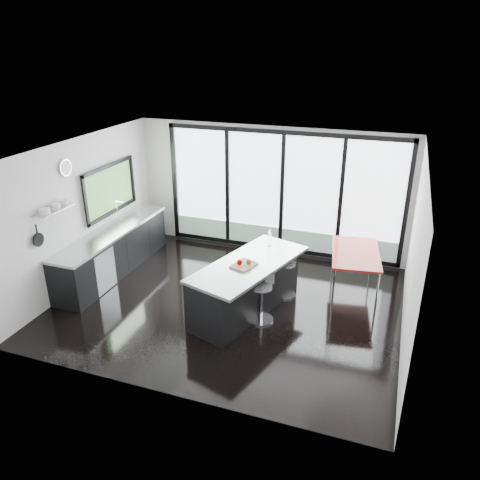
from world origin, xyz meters
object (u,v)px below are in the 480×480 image
at_px(bar_stool_far, 285,278).
at_px(red_table, 354,271).
at_px(island, 246,286).
at_px(bar_stool_near, 261,303).

relative_size(bar_stool_far, red_table, 0.47).
bearing_deg(island, red_table, 38.41).
xyz_separation_m(bar_stool_far, red_table, (1.18, 0.61, 0.05)).
distance_m(island, bar_stool_far, 0.92).
relative_size(island, red_table, 1.70).
height_order(island, bar_stool_far, island).
distance_m(bar_stool_near, bar_stool_far, 0.98).
bearing_deg(bar_stool_near, red_table, 56.88).
distance_m(island, bar_stool_near, 0.44).
relative_size(island, bar_stool_far, 3.64).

